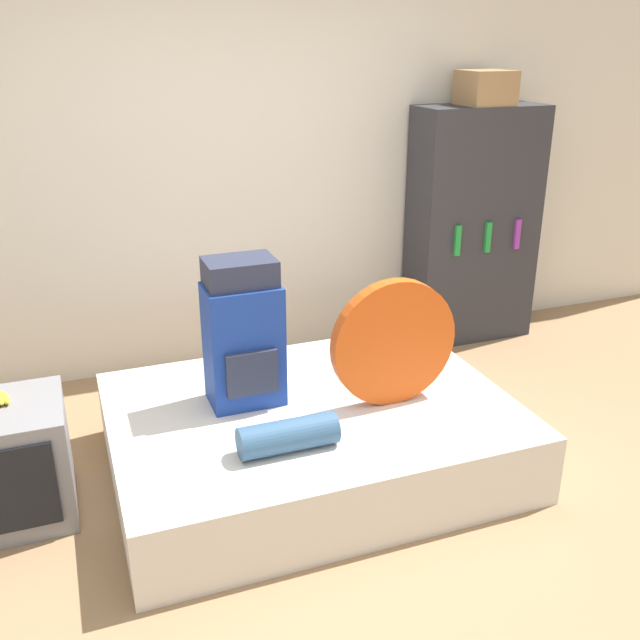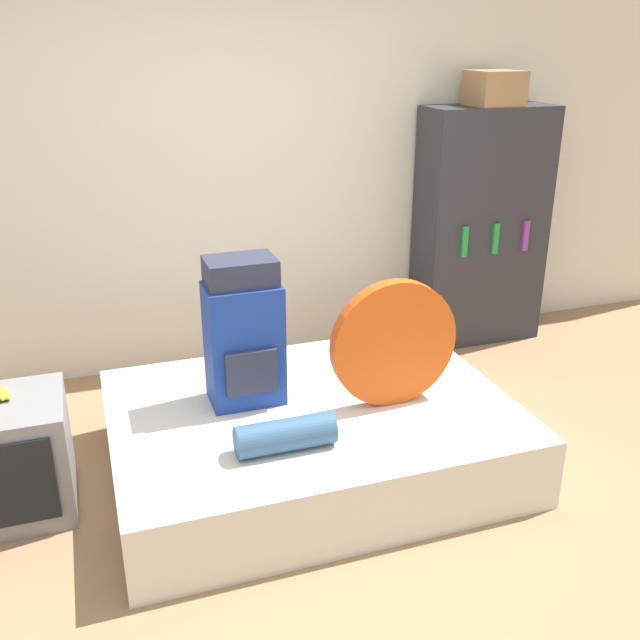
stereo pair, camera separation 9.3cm
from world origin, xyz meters
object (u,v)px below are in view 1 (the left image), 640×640
(tent_bag, at_px, (393,342))
(sleeping_roll, at_px, (288,436))
(backpack, at_px, (243,335))
(bookshelf, at_px, (473,226))
(cardboard_box, at_px, (486,88))

(tent_bag, xyz_separation_m, sleeping_roll, (-0.63, -0.26, -0.25))
(backpack, xyz_separation_m, sleeping_roll, (0.06, -0.52, -0.29))
(bookshelf, bearing_deg, cardboard_box, -95.08)
(sleeping_roll, distance_m, bookshelf, 2.54)
(backpack, relative_size, tent_bag, 1.15)
(sleeping_roll, bearing_deg, bookshelf, 40.16)
(cardboard_box, bearing_deg, sleeping_roll, -140.19)
(bookshelf, bearing_deg, backpack, -150.97)
(tent_bag, distance_m, bookshelf, 1.87)
(tent_bag, relative_size, cardboard_box, 2.06)
(backpack, height_order, sleeping_roll, backpack)
(backpack, distance_m, cardboard_box, 2.47)
(sleeping_roll, xyz_separation_m, bookshelf, (1.92, 1.62, 0.39))
(tent_bag, height_order, bookshelf, bookshelf)
(backpack, relative_size, cardboard_box, 2.37)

